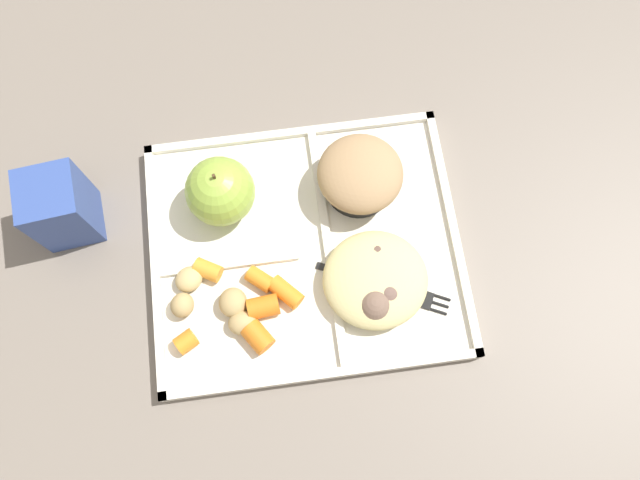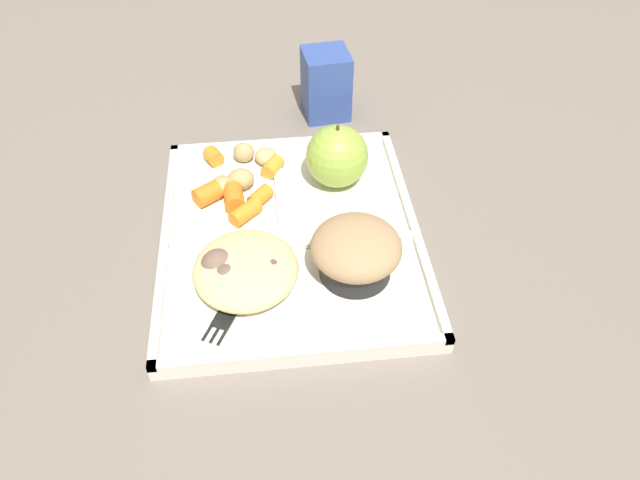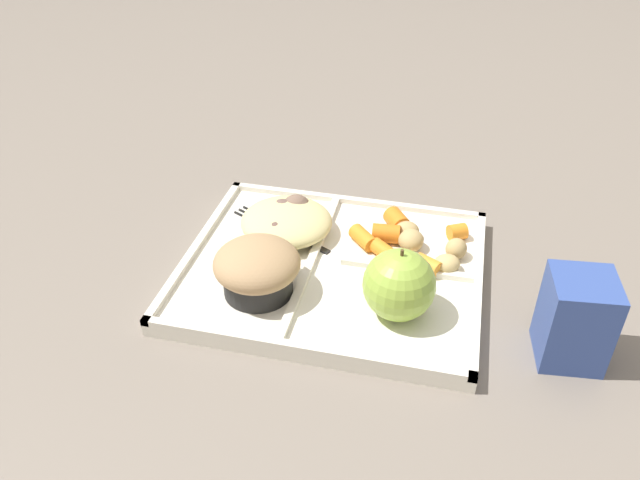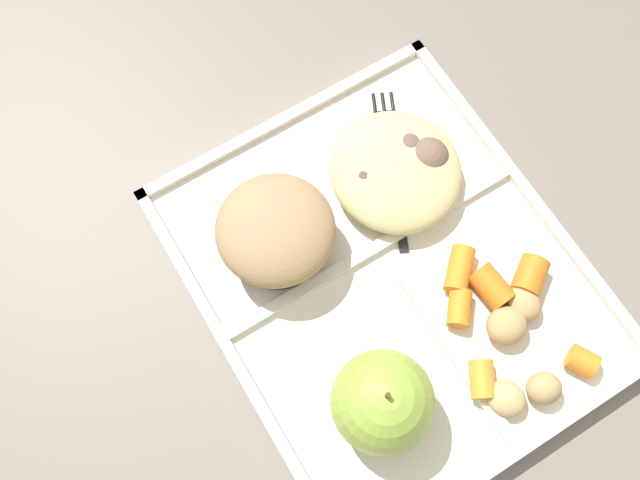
# 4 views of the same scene
# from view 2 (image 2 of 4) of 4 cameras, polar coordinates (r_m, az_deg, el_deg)

# --- Properties ---
(ground) EXTENTS (6.00, 6.00, 0.00)m
(ground) POSITION_cam_2_polar(r_m,az_deg,el_deg) (0.70, -2.79, -0.06)
(ground) COLOR slate
(lunch_tray) EXTENTS (0.35, 0.29, 0.02)m
(lunch_tray) POSITION_cam_2_polar(r_m,az_deg,el_deg) (0.69, -2.82, 0.43)
(lunch_tray) COLOR silver
(lunch_tray) RESTS_ON ground
(green_apple) EXTENTS (0.08, 0.08, 0.08)m
(green_apple) POSITION_cam_2_polar(r_m,az_deg,el_deg) (0.73, 1.65, 8.03)
(green_apple) COLOR #93B742
(green_apple) RESTS_ON lunch_tray
(bran_muffin) EXTENTS (0.10, 0.10, 0.06)m
(bran_muffin) POSITION_cam_2_polar(r_m,az_deg,el_deg) (0.62, 3.46, -1.14)
(bran_muffin) COLOR black
(bran_muffin) RESTS_ON lunch_tray
(carrot_slice_tilted) EXTENTS (0.04, 0.04, 0.02)m
(carrot_slice_tilted) POSITION_cam_2_polar(r_m,az_deg,el_deg) (0.73, -10.75, 4.35)
(carrot_slice_tilted) COLOR orange
(carrot_slice_tilted) RESTS_ON lunch_tray
(carrot_slice_back) EXTENTS (0.03, 0.03, 0.02)m
(carrot_slice_back) POSITION_cam_2_polar(r_m,az_deg,el_deg) (0.72, -5.74, 4.16)
(carrot_slice_back) COLOR orange
(carrot_slice_back) RESTS_ON lunch_tray
(carrot_slice_edge) EXTENTS (0.03, 0.03, 0.02)m
(carrot_slice_edge) POSITION_cam_2_polar(r_m,az_deg,el_deg) (0.79, -10.18, 7.90)
(carrot_slice_edge) COLOR orange
(carrot_slice_edge) RESTS_ON lunch_tray
(carrot_slice_large) EXTENTS (0.04, 0.03, 0.02)m
(carrot_slice_large) POSITION_cam_2_polar(r_m,az_deg,el_deg) (0.76, -4.56, 7.03)
(carrot_slice_large) COLOR orange
(carrot_slice_large) RESTS_ON lunch_tray
(carrot_slice_small) EXTENTS (0.04, 0.03, 0.02)m
(carrot_slice_small) POSITION_cam_2_polar(r_m,az_deg,el_deg) (0.72, -8.25, 4.08)
(carrot_slice_small) COLOR orange
(carrot_slice_small) RESTS_ON lunch_tray
(carrot_slice_center) EXTENTS (0.04, 0.04, 0.02)m
(carrot_slice_center) POSITION_cam_2_polar(r_m,az_deg,el_deg) (0.70, -7.16, 2.66)
(carrot_slice_center) COLOR orange
(carrot_slice_center) RESTS_ON lunch_tray
(potato_chunk_large) EXTENTS (0.03, 0.03, 0.03)m
(potato_chunk_large) POSITION_cam_2_polar(r_m,az_deg,el_deg) (0.74, -7.60, 5.80)
(potato_chunk_large) COLOR tan
(potato_chunk_large) RESTS_ON lunch_tray
(potato_chunk_wedge) EXTENTS (0.04, 0.04, 0.02)m
(potato_chunk_wedge) POSITION_cam_2_polar(r_m,az_deg,el_deg) (0.78, -5.20, 7.97)
(potato_chunk_wedge) COLOR tan
(potato_chunk_wedge) RESTS_ON lunch_tray
(potato_chunk_small) EXTENTS (0.03, 0.03, 0.03)m
(potato_chunk_small) POSITION_cam_2_polar(r_m,az_deg,el_deg) (0.78, -7.33, 8.33)
(potato_chunk_small) COLOR tan
(potato_chunk_small) RESTS_ON lunch_tray
(potato_chunk_corner) EXTENTS (0.03, 0.03, 0.02)m
(potato_chunk_corner) POSITION_cam_2_polar(r_m,az_deg,el_deg) (0.74, -9.37, 5.16)
(potato_chunk_corner) COLOR tan
(potato_chunk_corner) RESTS_ON lunch_tray
(egg_noodle_pile) EXTENTS (0.11, 0.11, 0.04)m
(egg_noodle_pile) POSITION_cam_2_polar(r_m,az_deg,el_deg) (0.62, -7.13, -2.83)
(egg_noodle_pile) COLOR #D6C684
(egg_noodle_pile) RESTS_ON lunch_tray
(meatball_side) EXTENTS (0.03, 0.03, 0.03)m
(meatball_side) POSITION_cam_2_polar(r_m,az_deg,el_deg) (0.61, -5.43, -4.03)
(meatball_side) COLOR brown
(meatball_side) RESTS_ON lunch_tray
(meatball_front) EXTENTS (0.04, 0.04, 0.04)m
(meatball_front) POSITION_cam_2_polar(r_m,az_deg,el_deg) (0.62, -8.83, -3.67)
(meatball_front) COLOR brown
(meatball_front) RESTS_ON lunch_tray
(meatball_back) EXTENTS (0.04, 0.04, 0.04)m
(meatball_back) POSITION_cam_2_polar(r_m,az_deg,el_deg) (0.63, -9.68, -2.56)
(meatball_back) COLOR #755B4C
(meatball_back) RESTS_ON lunch_tray
(meatball_center) EXTENTS (0.03, 0.03, 0.03)m
(meatball_center) POSITION_cam_2_polar(r_m,az_deg,el_deg) (0.62, -4.68, -3.08)
(meatball_center) COLOR brown
(meatball_center) RESTS_ON lunch_tray
(plastic_fork) EXTENTS (0.14, 0.08, 0.00)m
(plastic_fork) POSITION_cam_2_polar(r_m,az_deg,el_deg) (0.62, -7.86, -5.24)
(plastic_fork) COLOR black
(plastic_fork) RESTS_ON lunch_tray
(milk_carton) EXTENTS (0.07, 0.07, 0.10)m
(milk_carton) POSITION_cam_2_polar(r_m,az_deg,el_deg) (0.88, 0.58, 14.71)
(milk_carton) COLOR #334C99
(milk_carton) RESTS_ON ground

